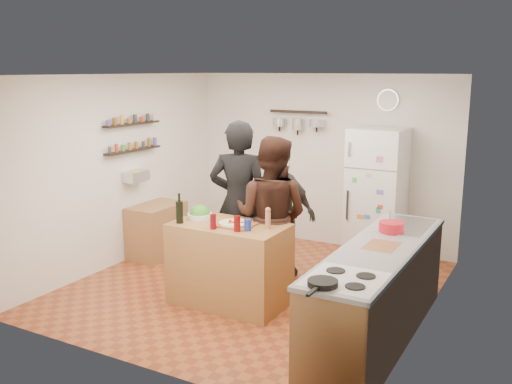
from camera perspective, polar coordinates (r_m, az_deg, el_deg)
The scene contains 26 objects.
room_shell at distance 6.91m, azimuth 1.16°, elevation 1.25°, with size 4.20×4.20×4.20m.
prep_island at distance 6.35m, azimuth -2.66°, elevation -7.19°, with size 1.25×0.72×0.91m, color #A06D3A.
pizza_board at distance 6.15m, azimuth -2.16°, elevation -3.28°, with size 0.42×0.34×0.02m, color brown.
pizza at distance 6.15m, azimuth -2.16°, elevation -3.11°, with size 0.34×0.34×0.02m, color beige.
salad_bowl at distance 6.47m, azimuth -5.64°, elevation -2.40°, with size 0.28×0.28×0.06m, color silver.
wine_bottle at distance 6.28m, azimuth -7.66°, elevation -2.01°, with size 0.08×0.08×0.24m, color black.
wine_glass_near at distance 6.02m, azimuth -4.31°, elevation -2.97°, with size 0.07×0.07×0.16m, color #59070B.
wine_glass_far at distance 5.92m, azimuth -1.90°, elevation -3.18°, with size 0.07×0.07×0.17m, color #5E0808.
pepper_mill at distance 6.02m, azimuth 1.20°, elevation -2.84°, with size 0.06×0.06×0.18m, color #A26644.
salt_canister at distance 5.95m, azimuth -0.84°, elevation -3.32°, with size 0.07×0.07×0.12m, color navy.
person_left at distance 6.79m, azimuth -1.69°, elevation -1.14°, with size 0.73×0.48×1.99m, color black.
person_center at distance 6.49m, azimuth 1.52°, elevation -2.45°, with size 0.89×0.70×1.84m, color black.
person_back at distance 7.03m, azimuth 2.45°, elevation -1.99°, with size 0.99×0.41×1.68m, color #2A2825.
counter_run at distance 5.68m, azimuth 12.11°, elevation -9.92°, with size 0.63×2.63×0.90m, color #9E7042.
stove_top at distance 4.67m, azimuth 8.90°, elevation -8.69°, with size 0.60×0.62×0.02m, color white.
skillet at distance 4.49m, azimuth 6.69°, elevation -9.02°, with size 0.24×0.24×0.05m, color black.
sink at distance 6.31m, azimuth 14.57°, elevation -3.33°, with size 0.50×0.80×0.03m, color silver.
cutting_board at distance 5.57m, azimuth 12.46°, elevation -5.37°, with size 0.30×0.40×0.02m, color #935835.
red_bowl at distance 6.02m, azimuth 13.40°, elevation -3.43°, with size 0.26×0.26×0.11m, color red.
fridge at distance 7.87m, azimuth 11.96°, elevation -0.26°, with size 0.70×0.68×1.80m, color white.
wall_clock at distance 8.02m, azimuth 13.06°, elevation 8.95°, with size 0.30×0.30×0.03m, color silver.
spice_shelf_lower at distance 7.80m, azimuth -12.17°, elevation 4.10°, with size 0.12×1.00×0.03m, color black.
spice_shelf_upper at distance 7.76m, azimuth -12.29°, elevation 6.66°, with size 0.12×1.00×0.03m, color black.
produce_basket at distance 7.84m, azimuth -11.89°, elevation 1.56°, with size 0.18×0.35×0.14m, color silver.
side_table at distance 8.06m, azimuth -9.87°, elevation -3.80°, with size 0.50×0.80×0.73m, color #A37844.
pot_rack at distance 8.41m, azimuth 4.22°, elevation 8.00°, with size 0.90×0.04×0.04m, color black.
Camera 1 is at (3.16, -5.61, 2.56)m, focal length 40.00 mm.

